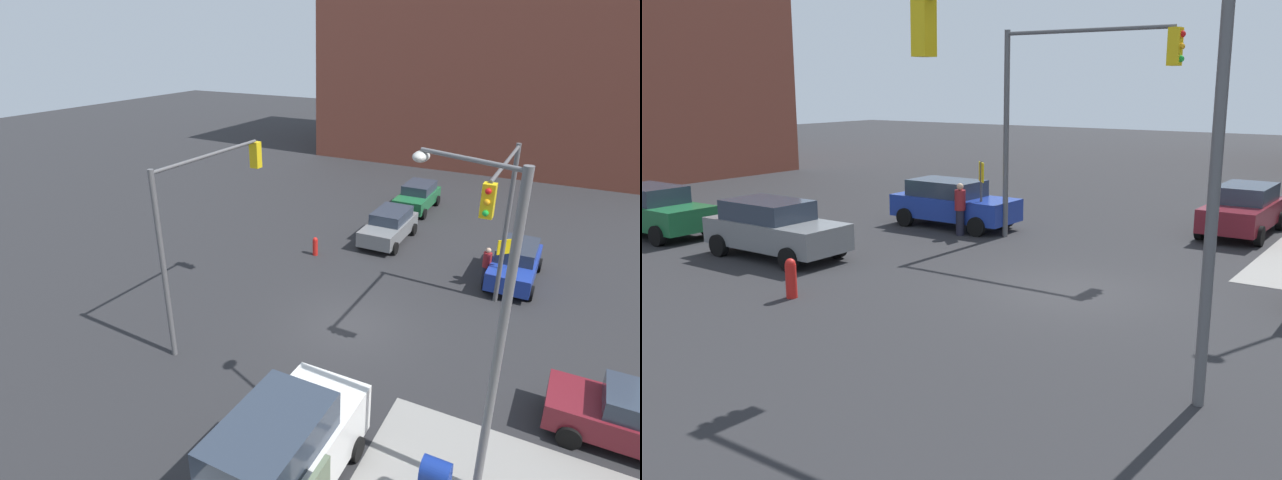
{
  "view_description": "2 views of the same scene",
  "coord_description": "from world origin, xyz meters",
  "views": [
    {
      "loc": [
        14.72,
        6.62,
        10.23
      ],
      "look_at": [
        -1.26,
        -1.93,
        2.63
      ],
      "focal_mm": 28.0,
      "sensor_mm": 36.0,
      "label": 1
    },
    {
      "loc": [
        7.34,
        -15.02,
        4.87
      ],
      "look_at": [
        -1.51,
        -2.27,
        1.46
      ],
      "focal_mm": 40.0,
      "sensor_mm": 36.0,
      "label": 2
    }
  ],
  "objects": [
    {
      "name": "ground_plane",
      "position": [
        0.0,
        0.0,
        0.0
      ],
      "size": [
        120.0,
        120.0,
        0.0
      ],
      "primitive_type": "plane",
      "color": "#28282B"
    },
    {
      "name": "building_brick_west",
      "position": [
        -32.0,
        -0.49,
        10.09
      ],
      "size": [
        16.0,
        28.0,
        20.19
      ],
      "color": "brown",
      "rests_on": "ground"
    },
    {
      "name": "traffic_signal_nw_corner",
      "position": [
        -2.35,
        4.5,
        4.64
      ],
      "size": [
        5.62,
        0.36,
        6.5
      ],
      "color": "#59595B",
      "rests_on": "ground"
    },
    {
      "name": "traffic_signal_se_corner",
      "position": [
        2.34,
        -4.5,
        4.64
      ],
      "size": [
        5.66,
        0.36,
        6.5
      ],
      "color": "#59595B",
      "rests_on": "ground"
    },
    {
      "name": "street_lamp_corner",
      "position": [
        5.07,
        5.45,
        4.7
      ],
      "size": [
        1.21,
        2.53,
        8.0
      ],
      "color": "slate",
      "rests_on": "ground"
    },
    {
      "name": "warning_sign_two_way",
      "position": [
        -5.4,
        4.44,
        1.64
      ],
      "size": [
        0.48,
        0.48,
        2.4
      ],
      "color": "#4C4C4C",
      "rests_on": "ground"
    },
    {
      "name": "fire_hydrant",
      "position": [
        -5.0,
        -4.2,
        0.49
      ],
      "size": [
        0.26,
        0.26,
        0.94
      ],
      "color": "red",
      "rests_on": "ground"
    },
    {
      "name": "coupe_gray",
      "position": [
        -8.46,
        -1.67,
        0.84
      ],
      "size": [
        4.33,
        2.02,
        1.62
      ],
      "color": "slate",
      "rests_on": "ground"
    },
    {
      "name": "sedan_green",
      "position": [
        -14.0,
        -1.92,
        0.84
      ],
      "size": [
        4.16,
        2.02,
        1.62
      ],
      "color": "#1E6638",
      "rests_on": "ground"
    },
    {
      "name": "hatchback_blue",
      "position": [
        -6.83,
        4.84,
        0.84
      ],
      "size": [
        4.41,
        2.02,
        1.62
      ],
      "color": "#1E389E",
      "rests_on": "ground"
    },
    {
      "name": "van_white_delivery",
      "position": [
        7.63,
        1.8,
        1.28
      ],
      "size": [
        5.4,
        2.32,
        2.62
      ],
      "color": "white",
      "rests_on": "ground"
    },
    {
      "name": "pedestrian_crossing",
      "position": [
        -5.8,
        3.8,
        0.9
      ],
      "size": [
        0.36,
        0.36,
        1.72
      ],
      "rotation": [
        0.0,
        0.0,
        3.24
      ],
      "color": "maroon",
      "rests_on": "ground"
    }
  ]
}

